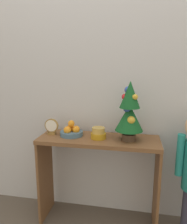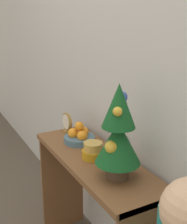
{
  "view_description": "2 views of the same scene",
  "coord_description": "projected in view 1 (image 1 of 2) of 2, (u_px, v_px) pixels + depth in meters",
  "views": [
    {
      "loc": [
        0.26,
        -1.42,
        1.28
      ],
      "look_at": [
        -0.04,
        0.15,
        0.94
      ],
      "focal_mm": 35.0,
      "sensor_mm": 36.0,
      "label": 1
    },
    {
      "loc": [
        1.3,
        -0.54,
        1.45
      ],
      "look_at": [
        -0.04,
        0.18,
        0.97
      ],
      "focal_mm": 50.0,
      "sensor_mm": 36.0,
      "label": 2
    }
  ],
  "objects": [
    {
      "name": "back_wall",
      "position": [
        103.0,
        69.0,
        1.77
      ],
      "size": [
        7.0,
        0.05,
        2.5
      ],
      "primitive_type": "cube",
      "color": "silver",
      "rests_on": "ground_plane"
    },
    {
      "name": "console_table",
      "position": [
        98.0,
        160.0,
        1.73
      ],
      "size": [
        0.93,
        0.32,
        0.73
      ],
      "color": "brown",
      "rests_on": "ground_plane"
    },
    {
      "name": "mini_tree",
      "position": [
        129.0,
        111.0,
        1.59
      ],
      "size": [
        0.21,
        0.21,
        0.44
      ],
      "color": "#4C3828",
      "rests_on": "console_table"
    },
    {
      "name": "fruit_bowl",
      "position": [
        71.0,
        131.0,
        1.74
      ],
      "size": [
        0.18,
        0.18,
        0.12
      ],
      "color": "#476B84",
      "rests_on": "console_table"
    },
    {
      "name": "singing_bowl",
      "position": [
        99.0,
        133.0,
        1.67
      ],
      "size": [
        0.12,
        0.12,
        0.09
      ],
      "color": "#B78419",
      "rests_on": "console_table"
    },
    {
      "name": "desk_clock",
      "position": [
        52.0,
        127.0,
        1.76
      ],
      "size": [
        0.11,
        0.04,
        0.13
      ],
      "color": "olive",
      "rests_on": "console_table"
    }
  ]
}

